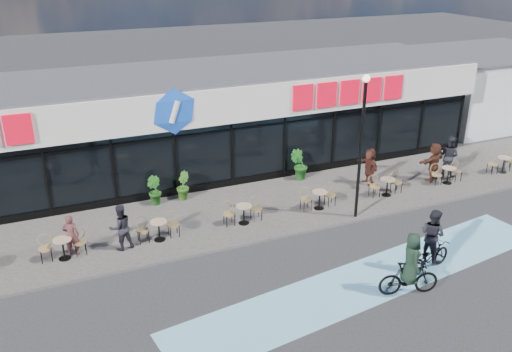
# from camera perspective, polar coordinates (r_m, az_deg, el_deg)

# --- Properties ---
(ground) EXTENTS (120.00, 120.00, 0.00)m
(ground) POSITION_cam_1_polar(r_m,az_deg,el_deg) (17.32, -1.96, -11.18)
(ground) COLOR #28282B
(ground) RESTS_ON ground
(sidewalk) EXTENTS (44.00, 5.00, 0.10)m
(sidewalk) POSITION_cam_1_polar(r_m,az_deg,el_deg) (20.98, -6.45, -4.68)
(sidewalk) COLOR #615C56
(sidewalk) RESTS_ON ground
(bike_lane) EXTENTS (14.17, 4.13, 0.01)m
(bike_lane) POSITION_cam_1_polar(r_m,az_deg,el_deg) (17.85, 12.12, -10.59)
(bike_lane) COLOR #76BDDF
(bike_lane) RESTS_ON ground
(building) EXTENTS (30.60, 6.57, 4.75)m
(building) POSITION_cam_1_polar(r_m,az_deg,el_deg) (25.02, -10.36, 5.35)
(building) COLOR black
(building) RESTS_ON ground
(neighbour_building) EXTENTS (9.20, 7.20, 4.11)m
(neighbour_building) POSITION_cam_1_polar(r_m,az_deg,el_deg) (36.20, 22.97, 8.85)
(neighbour_building) COLOR white
(neighbour_building) RESTS_ON ground
(lamp_post) EXTENTS (0.28, 0.28, 5.54)m
(lamp_post) POSITION_cam_1_polar(r_m,az_deg,el_deg) (20.16, 11.06, 4.11)
(lamp_post) COLOR black
(lamp_post) RESTS_ON sidewalk
(bistro_set_2) EXTENTS (1.54, 0.62, 0.90)m
(bistro_set_2) POSITION_cam_1_polar(r_m,az_deg,el_deg) (19.29, -19.67, -6.90)
(bistro_set_2) COLOR tan
(bistro_set_2) RESTS_ON sidewalk
(bistro_set_3) EXTENTS (1.54, 0.62, 0.90)m
(bistro_set_3) POSITION_cam_1_polar(r_m,az_deg,el_deg) (19.60, -10.24, -5.34)
(bistro_set_3) COLOR tan
(bistro_set_3) RESTS_ON sidewalk
(bistro_set_4) EXTENTS (1.54, 0.62, 0.90)m
(bistro_set_4) POSITION_cam_1_polar(r_m,az_deg,el_deg) (20.42, -1.39, -3.75)
(bistro_set_4) COLOR tan
(bistro_set_4) RESTS_ON sidewalk
(bistro_set_5) EXTENTS (1.54, 0.62, 0.90)m
(bistro_set_5) POSITION_cam_1_polar(r_m,az_deg,el_deg) (21.70, 6.57, -2.23)
(bistro_set_5) COLOR tan
(bistro_set_5) RESTS_ON sidewalk
(bistro_set_6) EXTENTS (1.54, 0.62, 0.90)m
(bistro_set_6) POSITION_cam_1_polar(r_m,az_deg,el_deg) (23.36, 13.51, -0.86)
(bistro_set_6) COLOR tan
(bistro_set_6) RESTS_ON sidewalk
(bistro_set_7) EXTENTS (1.54, 0.62, 0.90)m
(bistro_set_7) POSITION_cam_1_polar(r_m,az_deg,el_deg) (25.33, 19.45, 0.32)
(bistro_set_7) COLOR tan
(bistro_set_7) RESTS_ON sidewalk
(bistro_set_8) EXTENTS (1.54, 0.62, 0.90)m
(bistro_set_8) POSITION_cam_1_polar(r_m,az_deg,el_deg) (27.53, 24.49, 1.31)
(bistro_set_8) COLOR tan
(bistro_set_8) RESTS_ON sidewalk
(potted_plant_left) EXTENTS (0.62, 0.72, 1.16)m
(potted_plant_left) POSITION_cam_1_polar(r_m,az_deg,el_deg) (22.49, -7.73, -1.01)
(potted_plant_left) COLOR #2F611B
(potted_plant_left) RESTS_ON sidewalk
(potted_plant_mid) EXTENTS (0.74, 0.80, 1.15)m
(potted_plant_mid) POSITION_cam_1_polar(r_m,az_deg,el_deg) (22.23, -10.68, -1.52)
(potted_plant_mid) COLOR #1C4D16
(potted_plant_mid) RESTS_ON sidewalk
(potted_plant_right) EXTENTS (0.95, 0.91, 1.36)m
(potted_plant_right) POSITION_cam_1_polar(r_m,az_deg,el_deg) (24.25, 4.55, 1.19)
(potted_plant_right) COLOR #195618
(potted_plant_right) RESTS_ON sidewalk
(patron_left) EXTENTS (0.62, 0.49, 1.49)m
(patron_left) POSITION_cam_1_polar(r_m,az_deg,el_deg) (19.22, -18.90, -5.91)
(patron_left) COLOR #532C2A
(patron_left) RESTS_ON sidewalk
(patron_right) EXTENTS (0.92, 0.79, 1.66)m
(patron_right) POSITION_cam_1_polar(r_m,az_deg,el_deg) (19.07, -14.06, -5.26)
(patron_right) COLOR black
(patron_right) RESTS_ON sidewalk
(pedestrian_a) EXTENTS (0.57, 1.54, 1.63)m
(pedestrian_a) POSITION_cam_1_polar(r_m,az_deg,el_deg) (24.15, 11.85, 1.01)
(pedestrian_a) COLOR #3F1D16
(pedestrian_a) RESTS_ON sidewalk
(pedestrian_b) EXTENTS (1.00, 1.11, 1.86)m
(pedestrian_b) POSITION_cam_1_polar(r_m,az_deg,el_deg) (26.03, 19.64, 2.02)
(pedestrian_b) COLOR black
(pedestrian_b) RESTS_ON sidewalk
(pedestrian_c) EXTENTS (1.69, 0.92, 1.74)m
(pedestrian_c) POSITION_cam_1_polar(r_m,az_deg,el_deg) (25.28, 18.22, 1.45)
(pedestrian_c) COLOR #472519
(pedestrian_c) RESTS_ON sidewalk
(cyclist_a) EXTENTS (2.00, 1.09, 2.19)m
(cyclist_a) POSITION_cam_1_polar(r_m,az_deg,el_deg) (18.36, 17.90, -7.14)
(cyclist_a) COLOR black
(cyclist_a) RESTS_ON ground
(cyclist_c) EXTENTS (1.93, 1.00, 2.06)m
(cyclist_c) POSITION_cam_1_polar(r_m,az_deg,el_deg) (17.01, 15.87, -9.56)
(cyclist_c) COLOR black
(cyclist_c) RESTS_ON ground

